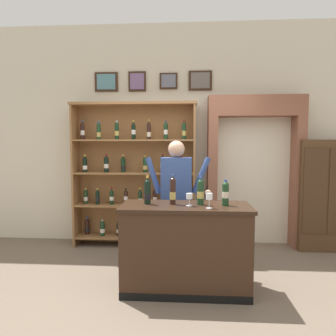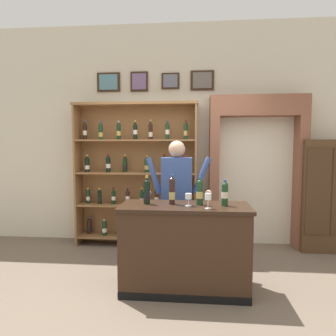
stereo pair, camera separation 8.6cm
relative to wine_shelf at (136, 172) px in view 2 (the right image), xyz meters
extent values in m
cube|color=#6B5B4C|center=(0.64, -1.44, -1.19)|extent=(14.00, 14.00, 0.02)
cube|color=beige|center=(0.64, 0.29, 0.60)|extent=(12.00, 0.16, 3.56)
cube|color=#382316|center=(-0.49, 0.19, 1.46)|extent=(0.38, 0.02, 0.31)
cube|color=teal|center=(-0.49, 0.18, 1.46)|extent=(0.30, 0.01, 0.25)
cube|color=#382316|center=(0.02, 0.19, 1.46)|extent=(0.28, 0.02, 0.32)
cube|color=slate|center=(0.02, 0.18, 1.46)|extent=(0.23, 0.01, 0.25)
cube|color=#382316|center=(0.53, 0.19, 1.46)|extent=(0.29, 0.02, 0.26)
cube|color=slate|center=(0.53, 0.18, 1.46)|extent=(0.23, 0.01, 0.20)
cube|color=#382316|center=(1.04, 0.19, 1.46)|extent=(0.37, 0.02, 0.31)
cube|color=#6C645E|center=(1.04, 0.18, 1.46)|extent=(0.30, 0.01, 0.25)
cube|color=olive|center=(-0.94, -0.04, -0.05)|extent=(0.03, 0.34, 2.27)
cube|color=olive|center=(0.95, -0.04, -0.05)|extent=(0.03, 0.34, 2.27)
cube|color=olive|center=(0.00, 0.12, -0.05)|extent=(1.92, 0.02, 2.27)
cube|color=olive|center=(0.00, -0.04, -1.04)|extent=(1.86, 0.32, 0.03)
cylinder|color=black|center=(-0.79, 0.00, -0.92)|extent=(0.08, 0.08, 0.21)
sphere|color=black|center=(-0.79, 0.00, -0.81)|extent=(0.07, 0.07, 0.07)
cylinder|color=black|center=(-0.79, 0.00, -0.78)|extent=(0.03, 0.03, 0.08)
cylinder|color=navy|center=(-0.79, 0.00, -0.75)|extent=(0.03, 0.03, 0.03)
cylinder|color=black|center=(-0.79, 0.00, -0.94)|extent=(0.08, 0.08, 0.07)
cylinder|color=#19381E|center=(-0.52, -0.07, -0.93)|extent=(0.08, 0.08, 0.20)
sphere|color=#19381E|center=(-0.52, -0.07, -0.82)|extent=(0.07, 0.07, 0.07)
cylinder|color=#19381E|center=(-0.52, -0.07, -0.80)|extent=(0.03, 0.03, 0.06)
cylinder|color=#99999E|center=(-0.52, -0.07, -0.77)|extent=(0.04, 0.04, 0.03)
cylinder|color=silver|center=(-0.52, -0.07, -0.94)|extent=(0.08, 0.08, 0.06)
cylinder|color=black|center=(-0.26, -0.04, -0.93)|extent=(0.08, 0.08, 0.19)
sphere|color=black|center=(-0.26, -0.04, -0.83)|extent=(0.07, 0.07, 0.07)
cylinder|color=black|center=(-0.26, -0.04, -0.81)|extent=(0.03, 0.03, 0.07)
cylinder|color=navy|center=(-0.26, -0.04, -0.78)|extent=(0.03, 0.03, 0.03)
cylinder|color=beige|center=(-0.26, -0.04, -0.95)|extent=(0.08, 0.08, 0.06)
cylinder|color=#19381E|center=(-0.01, -0.02, -0.93)|extent=(0.08, 0.08, 0.20)
sphere|color=#19381E|center=(-0.01, -0.02, -0.82)|extent=(0.07, 0.07, 0.07)
cylinder|color=#19381E|center=(-0.01, -0.02, -0.79)|extent=(0.03, 0.03, 0.06)
cylinder|color=#99999E|center=(-0.01, -0.02, -0.77)|extent=(0.04, 0.04, 0.03)
cylinder|color=silver|center=(-0.01, -0.02, -0.92)|extent=(0.08, 0.08, 0.07)
cylinder|color=black|center=(0.29, -0.07, -0.93)|extent=(0.08, 0.08, 0.19)
sphere|color=black|center=(0.29, -0.07, -0.83)|extent=(0.07, 0.07, 0.07)
cylinder|color=black|center=(0.29, -0.07, -0.79)|extent=(0.03, 0.03, 0.08)
cylinder|color=navy|center=(0.29, -0.07, -0.76)|extent=(0.03, 0.03, 0.03)
cylinder|color=silver|center=(0.29, -0.07, -0.96)|extent=(0.08, 0.08, 0.06)
cylinder|color=black|center=(0.54, -0.07, -0.93)|extent=(0.08, 0.08, 0.19)
sphere|color=black|center=(0.54, -0.07, -0.83)|extent=(0.07, 0.07, 0.07)
cylinder|color=black|center=(0.54, -0.07, -0.81)|extent=(0.03, 0.03, 0.06)
cylinder|color=#99999E|center=(0.54, -0.07, -0.79)|extent=(0.03, 0.03, 0.03)
cylinder|color=silver|center=(0.54, -0.07, -0.94)|extent=(0.08, 0.08, 0.06)
cylinder|color=black|center=(0.76, -0.02, -0.93)|extent=(0.08, 0.08, 0.20)
sphere|color=black|center=(0.76, -0.02, -0.82)|extent=(0.07, 0.07, 0.07)
cylinder|color=black|center=(0.76, -0.02, -0.79)|extent=(0.03, 0.03, 0.06)
cylinder|color=maroon|center=(0.76, -0.02, -0.77)|extent=(0.04, 0.04, 0.03)
cylinder|color=silver|center=(0.76, -0.02, -0.95)|extent=(0.08, 0.08, 0.07)
cube|color=olive|center=(0.00, -0.04, -0.52)|extent=(1.86, 0.32, 0.02)
cylinder|color=#19381E|center=(-0.80, -0.02, -0.42)|extent=(0.06, 0.06, 0.19)
sphere|color=#19381E|center=(-0.80, -0.02, -0.31)|extent=(0.06, 0.06, 0.06)
cylinder|color=#19381E|center=(-0.80, -0.02, -0.29)|extent=(0.03, 0.03, 0.06)
cylinder|color=#B79338|center=(-0.80, -0.02, -0.27)|extent=(0.03, 0.03, 0.03)
cylinder|color=silver|center=(-0.80, -0.02, -0.43)|extent=(0.07, 0.07, 0.06)
cylinder|color=black|center=(-0.59, -0.06, -0.42)|extent=(0.06, 0.06, 0.19)
sphere|color=black|center=(-0.59, -0.06, -0.32)|extent=(0.06, 0.06, 0.06)
cylinder|color=black|center=(-0.59, -0.06, -0.29)|extent=(0.03, 0.03, 0.06)
cylinder|color=#B79338|center=(-0.59, -0.06, -0.27)|extent=(0.03, 0.03, 0.03)
cylinder|color=black|center=(-0.59, -0.06, -0.44)|extent=(0.07, 0.07, 0.06)
cylinder|color=black|center=(-0.36, -0.06, -0.42)|extent=(0.06, 0.06, 0.19)
sphere|color=black|center=(-0.36, -0.06, -0.32)|extent=(0.06, 0.06, 0.06)
cylinder|color=black|center=(-0.36, -0.06, -0.28)|extent=(0.02, 0.02, 0.08)
cylinder|color=maroon|center=(-0.36, -0.06, -0.25)|extent=(0.03, 0.03, 0.03)
cylinder|color=silver|center=(-0.36, -0.06, -0.42)|extent=(0.07, 0.07, 0.06)
cylinder|color=black|center=(-0.13, -0.06, -0.42)|extent=(0.06, 0.06, 0.19)
sphere|color=black|center=(-0.13, -0.06, -0.32)|extent=(0.06, 0.06, 0.06)
cylinder|color=black|center=(-0.13, -0.06, -0.29)|extent=(0.03, 0.03, 0.07)
cylinder|color=black|center=(-0.13, -0.06, -0.26)|extent=(0.03, 0.03, 0.03)
cylinder|color=silver|center=(-0.13, -0.06, -0.41)|extent=(0.07, 0.07, 0.06)
cylinder|color=black|center=(0.10, -0.08, -0.42)|extent=(0.06, 0.06, 0.19)
sphere|color=black|center=(0.10, -0.08, -0.32)|extent=(0.06, 0.06, 0.06)
cylinder|color=black|center=(0.10, -0.08, -0.28)|extent=(0.03, 0.03, 0.08)
cylinder|color=#B79338|center=(0.10, -0.08, -0.25)|extent=(0.03, 0.03, 0.03)
cylinder|color=beige|center=(0.10, -0.08, -0.44)|extent=(0.07, 0.07, 0.06)
cylinder|color=black|center=(0.33, -0.02, -0.41)|extent=(0.06, 0.06, 0.20)
sphere|color=black|center=(0.33, -0.02, -0.31)|extent=(0.06, 0.06, 0.06)
cylinder|color=black|center=(0.33, -0.02, -0.27)|extent=(0.03, 0.03, 0.08)
cylinder|color=maroon|center=(0.33, -0.02, -0.24)|extent=(0.03, 0.03, 0.03)
cylinder|color=silver|center=(0.33, -0.02, -0.42)|extent=(0.07, 0.07, 0.06)
cylinder|color=black|center=(0.59, -0.03, -0.41)|extent=(0.06, 0.06, 0.20)
sphere|color=black|center=(0.59, -0.03, -0.31)|extent=(0.06, 0.06, 0.06)
cylinder|color=black|center=(0.59, -0.03, -0.28)|extent=(0.03, 0.03, 0.06)
cylinder|color=black|center=(0.59, -0.03, -0.26)|extent=(0.03, 0.03, 0.03)
cylinder|color=silver|center=(0.59, -0.03, -0.41)|extent=(0.07, 0.07, 0.06)
cylinder|color=black|center=(0.82, -0.06, -0.41)|extent=(0.06, 0.06, 0.19)
sphere|color=black|center=(0.82, -0.06, -0.31)|extent=(0.06, 0.06, 0.06)
cylinder|color=black|center=(0.82, -0.06, -0.28)|extent=(0.03, 0.03, 0.08)
cylinder|color=#B79338|center=(0.82, -0.06, -0.25)|extent=(0.03, 0.03, 0.03)
cylinder|color=beige|center=(0.82, -0.06, -0.43)|extent=(0.07, 0.07, 0.06)
cube|color=olive|center=(0.00, -0.04, -0.01)|extent=(1.86, 0.32, 0.02)
cylinder|color=black|center=(-0.78, -0.07, 0.10)|extent=(0.07, 0.07, 0.19)
sphere|color=black|center=(-0.78, -0.07, 0.20)|extent=(0.07, 0.07, 0.07)
cylinder|color=black|center=(-0.78, -0.07, 0.24)|extent=(0.03, 0.03, 0.08)
cylinder|color=#B79338|center=(-0.78, -0.07, 0.27)|extent=(0.04, 0.04, 0.03)
cylinder|color=silver|center=(-0.78, -0.07, 0.08)|extent=(0.08, 0.08, 0.06)
cylinder|color=black|center=(-0.44, -0.07, 0.11)|extent=(0.07, 0.07, 0.21)
sphere|color=black|center=(-0.44, -0.07, 0.22)|extent=(0.07, 0.07, 0.07)
cylinder|color=black|center=(-0.44, -0.07, 0.25)|extent=(0.03, 0.03, 0.07)
cylinder|color=maroon|center=(-0.44, -0.07, 0.27)|extent=(0.04, 0.04, 0.03)
cylinder|color=silver|center=(-0.44, -0.07, 0.10)|extent=(0.08, 0.08, 0.07)
cylinder|color=black|center=(-0.18, -0.01, 0.10)|extent=(0.07, 0.07, 0.19)
sphere|color=black|center=(-0.18, -0.01, 0.20)|extent=(0.07, 0.07, 0.07)
cylinder|color=black|center=(-0.18, -0.01, 0.24)|extent=(0.03, 0.03, 0.08)
cylinder|color=#B79338|center=(-0.18, -0.01, 0.27)|extent=(0.03, 0.03, 0.03)
cylinder|color=black|center=(-0.18, -0.01, 0.07)|extent=(0.08, 0.08, 0.06)
cylinder|color=#19381E|center=(0.18, -0.02, 0.10)|extent=(0.07, 0.07, 0.20)
sphere|color=#19381E|center=(0.18, -0.02, 0.21)|extent=(0.07, 0.07, 0.07)
cylinder|color=#19381E|center=(0.18, -0.02, 0.23)|extent=(0.03, 0.03, 0.06)
cylinder|color=#B79338|center=(0.18, -0.02, 0.26)|extent=(0.03, 0.03, 0.03)
cylinder|color=tan|center=(0.18, -0.02, 0.08)|extent=(0.08, 0.08, 0.06)
cylinder|color=black|center=(0.45, -0.05, 0.11)|extent=(0.07, 0.07, 0.21)
sphere|color=black|center=(0.45, -0.05, 0.22)|extent=(0.07, 0.07, 0.07)
cylinder|color=black|center=(0.45, -0.05, 0.25)|extent=(0.03, 0.03, 0.08)
cylinder|color=maroon|center=(0.45, -0.05, 0.28)|extent=(0.03, 0.03, 0.03)
cylinder|color=silver|center=(0.45, -0.05, 0.11)|extent=(0.08, 0.08, 0.07)
cylinder|color=black|center=(0.75, -0.01, 0.10)|extent=(0.07, 0.07, 0.20)
sphere|color=black|center=(0.75, -0.01, 0.21)|extent=(0.07, 0.07, 0.07)
cylinder|color=black|center=(0.75, -0.01, 0.23)|extent=(0.03, 0.03, 0.06)
cylinder|color=maroon|center=(0.75, -0.01, 0.25)|extent=(0.03, 0.03, 0.03)
cylinder|color=beige|center=(0.75, -0.01, 0.08)|extent=(0.08, 0.08, 0.06)
cube|color=olive|center=(0.00, -0.04, 0.51)|extent=(1.86, 0.32, 0.02)
cylinder|color=black|center=(-0.82, -0.05, 0.63)|extent=(0.06, 0.06, 0.23)
sphere|color=black|center=(-0.82, -0.05, 0.75)|extent=(0.06, 0.06, 0.06)
cylinder|color=black|center=(-0.82, -0.05, 0.79)|extent=(0.02, 0.02, 0.08)
cylinder|color=navy|center=(-0.82, -0.05, 0.82)|extent=(0.03, 0.03, 0.03)
cylinder|color=silver|center=(-0.82, -0.05, 0.63)|extent=(0.07, 0.07, 0.07)
cylinder|color=#19381E|center=(-0.55, -0.09, 0.63)|extent=(0.06, 0.06, 0.21)
sphere|color=#19381E|center=(-0.55, -0.09, 0.74)|extent=(0.06, 0.06, 0.06)
cylinder|color=#19381E|center=(-0.55, -0.09, 0.77)|extent=(0.03, 0.03, 0.07)
cylinder|color=navy|center=(-0.55, -0.09, 0.79)|extent=(0.03, 0.03, 0.03)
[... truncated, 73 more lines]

